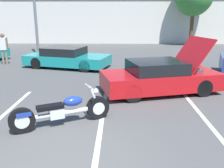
{
  "coord_description": "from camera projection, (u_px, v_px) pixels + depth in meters",
  "views": [
    {
      "loc": [
        1.07,
        -4.13,
        2.78
      ],
      "look_at": [
        0.91,
        2.92,
        0.8
      ],
      "focal_mm": 40.0,
      "sensor_mm": 36.0,
      "label": 1
    }
  ],
  "objects": [
    {
      "name": "parking_stripe_back",
      "position": [
        102.0,
        120.0,
        6.78
      ],
      "size": [
        0.12,
        4.95,
        0.01
      ],
      "primitive_type": "cube",
      "color": "white",
      "rests_on": "ground"
    },
    {
      "name": "far_building",
      "position": [
        107.0,
        19.0,
        25.62
      ],
      "size": [
        32.0,
        4.2,
        4.4
      ],
      "color": "beige",
      "rests_on": "ground"
    },
    {
      "name": "parking_stripe_far",
      "position": [
        206.0,
        121.0,
        6.72
      ],
      "size": [
        0.12,
        4.95,
        0.01
      ],
      "primitive_type": "cube",
      "color": "white",
      "rests_on": "ground"
    },
    {
      "name": "ground_plane",
      "position": [
        61.0,
        165.0,
        4.75
      ],
      "size": [
        80.0,
        80.0,
        0.0
      ],
      "primitive_type": "plane",
      "color": "#514F4C"
    },
    {
      "name": "spectator_near_motorcycle",
      "position": [
        3.0,
        46.0,
        13.86
      ],
      "size": [
        0.52,
        0.23,
        1.77
      ],
      "color": "gray",
      "rests_on": "ground"
    },
    {
      "name": "motorcycle",
      "position": [
        62.0,
        111.0,
        6.38
      ],
      "size": [
        2.39,
        1.34,
        0.95
      ],
      "rotation": [
        0.0,
        0.0,
        0.48
      ],
      "color": "black",
      "rests_on": "ground"
    },
    {
      "name": "parked_car_mid_row",
      "position": [
        67.0,
        58.0,
        13.43
      ],
      "size": [
        4.77,
        3.06,
        1.09
      ],
      "rotation": [
        0.0,
        0.0,
        -0.27
      ],
      "color": "teal",
      "rests_on": "ground"
    },
    {
      "name": "show_car_hood_open",
      "position": [
        160.0,
        77.0,
        9.05
      ],
      "size": [
        4.48,
        2.82,
        1.97
      ],
      "rotation": [
        0.0,
        0.0,
        0.26
      ],
      "color": "red",
      "rests_on": "ground"
    },
    {
      "name": "spectator_by_show_car",
      "position": [
        196.0,
        49.0,
        13.28
      ],
      "size": [
        0.52,
        0.22,
        1.7
      ],
      "color": "#38476B",
      "rests_on": "ground"
    }
  ]
}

